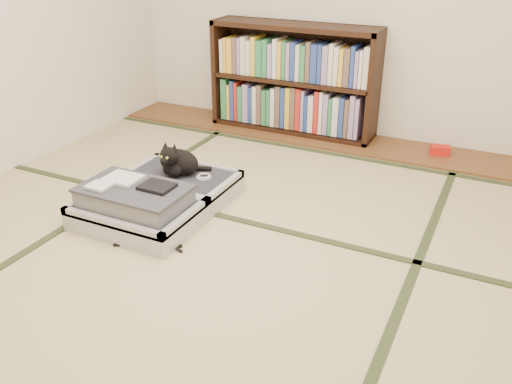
% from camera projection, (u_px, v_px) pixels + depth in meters
% --- Properties ---
extents(floor, '(4.50, 4.50, 0.00)m').
position_uv_depth(floor, '(220.00, 255.00, 3.01)').
color(floor, '#CDB788').
rests_on(floor, ground).
extents(wood_strip, '(4.00, 0.50, 0.02)m').
position_uv_depth(wood_strip, '(335.00, 140.00, 4.62)').
color(wood_strip, brown).
rests_on(wood_strip, ground).
extents(red_item, '(0.17, 0.12, 0.07)m').
position_uv_depth(red_item, '(440.00, 150.00, 4.29)').
color(red_item, red).
rests_on(red_item, wood_strip).
extents(tatami_borders, '(4.00, 4.50, 0.01)m').
position_uv_depth(tatami_borders, '(259.00, 217.00, 3.41)').
color(tatami_borders, '#2D381E').
rests_on(tatami_borders, ground).
extents(bookcase, '(1.45, 0.33, 0.93)m').
position_uv_depth(bookcase, '(294.00, 81.00, 4.65)').
color(bookcase, black).
rests_on(bookcase, wood_strip).
extents(suitcase, '(0.72, 0.97, 0.29)m').
position_uv_depth(suitcase, '(155.00, 198.00, 3.42)').
color(suitcase, '#B5B4B9').
rests_on(suitcase, floor).
extents(cat, '(0.32, 0.32, 0.26)m').
position_uv_depth(cat, '(177.00, 162.00, 3.60)').
color(cat, black).
rests_on(cat, suitcase).
extents(cable_coil, '(0.10, 0.10, 0.02)m').
position_uv_depth(cable_coil, '(204.00, 177.00, 3.60)').
color(cable_coil, white).
rests_on(cable_coil, suitcase).
extents(hanger, '(0.40, 0.26, 0.01)m').
position_uv_depth(hanger, '(151.00, 243.00, 3.11)').
color(hanger, black).
rests_on(hanger, floor).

